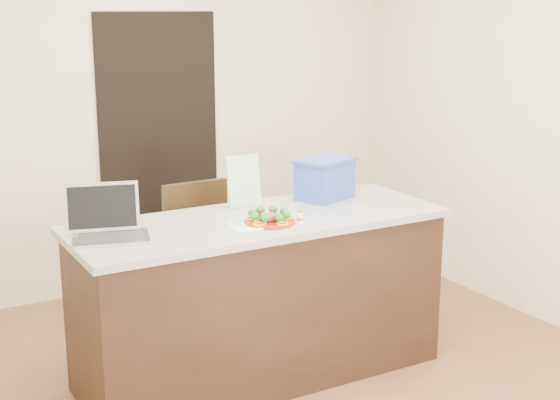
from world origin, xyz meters
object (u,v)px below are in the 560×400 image
island (260,297)px  yogurt_bottle (300,218)px  plate (269,221)px  napkin (247,227)px  laptop (107,223)px  chair (203,251)px  blue_box (325,179)px

island → yogurt_bottle: (0.14, -0.20, 0.48)m
island → plate: size_ratio=7.62×
island → napkin: 0.50m
laptop → chair: bearing=54.0°
plate → chair: size_ratio=0.28×
napkin → laptop: (-0.68, 0.19, 0.07)m
plate → yogurt_bottle: size_ratio=4.10×
plate → napkin: 0.14m
plate → laptop: size_ratio=0.64×
plate → napkin: size_ratio=1.66×
laptop → plate: bearing=3.8°
napkin → yogurt_bottle: yogurt_bottle is taller
island → blue_box: blue_box is taller
yogurt_bottle → chair: (-0.18, 0.86, -0.39)m
napkin → yogurt_bottle: size_ratio=2.47×
island → plate: bearing=-93.8°
chair → plate: bearing=-89.2°
island → napkin: (-0.15, -0.14, 0.46)m
yogurt_bottle → chair: 0.96m
laptop → blue_box: 1.38m
laptop → island: bearing=12.5°
yogurt_bottle → laptop: bearing=165.5°
plate → napkin: plate is taller
island → napkin: bearing=-137.0°
island → yogurt_bottle: bearing=-55.3°
chair → island: bearing=-87.9°
plate → napkin: (-0.14, -0.01, -0.01)m
blue_box → chair: (-0.59, 0.47, -0.49)m
yogurt_bottle → blue_box: 0.57m
plate → laptop: (-0.82, 0.18, 0.06)m
napkin → chair: bearing=82.7°
blue_box → island: bearing=178.3°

